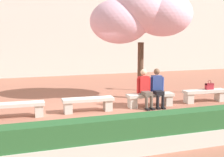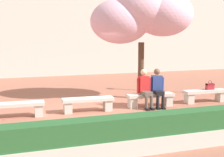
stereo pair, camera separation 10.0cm
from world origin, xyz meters
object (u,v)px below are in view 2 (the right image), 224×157
(stone_bench_center, at_px, (88,103))
(person_seated_left, at_px, (145,87))
(stone_bench_near_west, at_px, (16,108))
(person_seated_right, at_px, (158,86))
(stone_bench_near_east, at_px, (150,98))
(handbag, at_px, (210,86))
(cherry_tree_main, at_px, (141,15))
(stone_bench_east_end, at_px, (205,94))

(stone_bench_center, bearing_deg, person_seated_left, -1.58)
(stone_bench_near_west, xyz_separation_m, person_seated_right, (4.59, -0.05, 0.40))
(stone_bench_near_east, bearing_deg, stone_bench_near_west, 180.00)
(stone_bench_center, height_order, handbag, handbag)
(person_seated_left, bearing_deg, stone_bench_center, 178.42)
(stone_bench_center, height_order, cherry_tree_main, cherry_tree_main)
(cherry_tree_main, bearing_deg, stone_bench_east_end, -36.07)
(cherry_tree_main, bearing_deg, person_seated_right, -90.62)
(stone_bench_near_east, xyz_separation_m, cherry_tree_main, (0.25, 1.40, 2.84))
(person_seated_right, distance_m, cherry_tree_main, 2.84)
(stone_bench_near_east, relative_size, person_seated_left, 1.27)
(stone_bench_near_east, xyz_separation_m, person_seated_right, (0.23, -0.05, 0.40))
(stone_bench_center, xyz_separation_m, person_seated_left, (1.94, -0.05, 0.40))
(stone_bench_center, height_order, stone_bench_near_east, same)
(stone_bench_near_west, distance_m, person_seated_left, 4.13)
(cherry_tree_main, bearing_deg, person_seated_left, -108.52)
(stone_bench_near_west, distance_m, stone_bench_near_east, 4.35)
(stone_bench_center, xyz_separation_m, handbag, (4.56, 0.02, 0.28))
(person_seated_left, height_order, person_seated_right, same)
(stone_bench_east_end, xyz_separation_m, handbag, (0.21, 0.02, 0.28))
(stone_bench_center, distance_m, person_seated_right, 2.44)
(stone_bench_near_east, distance_m, person_seated_right, 0.47)
(stone_bench_near_east, distance_m, person_seated_left, 0.47)
(person_seated_right, bearing_deg, stone_bench_east_end, 1.56)
(stone_bench_near_east, height_order, handbag, handbag)
(stone_bench_near_west, height_order, person_seated_right, person_seated_right)
(handbag, bearing_deg, stone_bench_near_west, -179.80)
(person_seated_left, bearing_deg, person_seated_right, 0.07)
(stone_bench_center, bearing_deg, person_seated_right, -1.26)
(stone_bench_near_east, height_order, stone_bench_east_end, same)
(stone_bench_near_west, bearing_deg, cherry_tree_main, 16.97)
(person_seated_left, relative_size, cherry_tree_main, 0.31)
(stone_bench_near_east, relative_size, handbag, 4.85)
(stone_bench_near_west, height_order, stone_bench_center, same)
(person_seated_left, xyz_separation_m, cherry_tree_main, (0.49, 1.46, 2.44))
(stone_bench_east_end, distance_m, handbag, 0.35)
(stone_bench_near_west, xyz_separation_m, stone_bench_near_east, (4.35, 0.00, 0.00))
(person_seated_left, relative_size, person_seated_right, 1.00)
(person_seated_right, bearing_deg, cherry_tree_main, 89.38)
(stone_bench_center, relative_size, person_seated_right, 1.27)
(stone_bench_center, bearing_deg, handbag, 0.30)
(stone_bench_center, xyz_separation_m, person_seated_right, (2.41, -0.05, 0.40))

